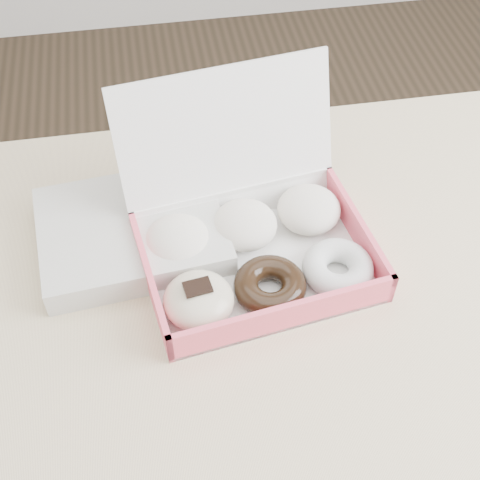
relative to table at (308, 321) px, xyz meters
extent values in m
cube|color=tan|center=(0.00, 0.00, 0.06)|extent=(1.20, 0.80, 0.04)
cylinder|color=tan|center=(-0.55, 0.35, -0.32)|extent=(0.05, 0.05, 0.71)
cube|color=white|center=(-0.07, 0.05, 0.08)|extent=(0.35, 0.28, 0.01)
cube|color=#FB586D|center=(-0.05, -0.06, 0.11)|extent=(0.32, 0.05, 0.05)
cube|color=white|center=(-0.09, 0.17, 0.11)|extent=(0.32, 0.05, 0.05)
cube|color=#FB586D|center=(-0.22, 0.03, 0.11)|extent=(0.04, 0.23, 0.05)
cube|color=#FB586D|center=(0.08, 0.08, 0.11)|extent=(0.04, 0.23, 0.05)
cube|color=white|center=(-0.09, 0.19, 0.20)|extent=(0.33, 0.13, 0.22)
ellipsoid|color=silver|center=(-0.18, 0.09, 0.11)|extent=(0.11, 0.11, 0.05)
ellipsoid|color=silver|center=(-0.08, 0.11, 0.11)|extent=(0.11, 0.11, 0.05)
ellipsoid|color=silver|center=(0.02, 0.12, 0.11)|extent=(0.11, 0.11, 0.05)
ellipsoid|color=beige|center=(-0.16, -0.02, 0.11)|extent=(0.11, 0.11, 0.05)
cube|color=black|center=(-0.16, -0.02, 0.14)|extent=(0.04, 0.03, 0.00)
torus|color=black|center=(-0.06, 0.00, 0.10)|extent=(0.12, 0.12, 0.04)
torus|color=white|center=(0.04, 0.01, 0.10)|extent=(0.12, 0.12, 0.04)
cube|color=silver|center=(-0.24, 0.13, 0.10)|extent=(0.29, 0.24, 0.04)
camera|label=1|loc=(-0.20, -0.54, 0.84)|focal=50.00mm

